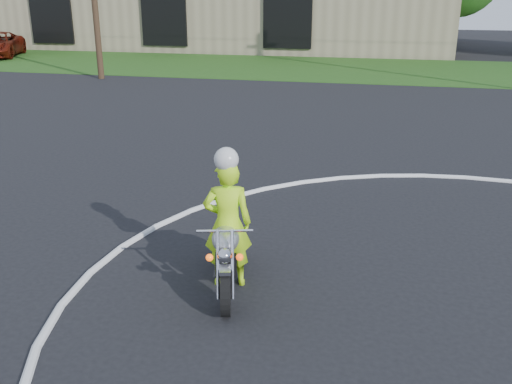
# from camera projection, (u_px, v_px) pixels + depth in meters

# --- Properties ---
(grass_strip) EXTENTS (120.00, 10.00, 0.02)m
(grass_strip) POSITION_uv_depth(u_px,v_px,m) (424.00, 71.00, 29.31)
(grass_strip) COLOR #1E4714
(grass_strip) RESTS_ON ground
(primary_motorcycle) EXTENTS (0.80, 2.06, 1.10)m
(primary_motorcycle) POSITION_uv_depth(u_px,v_px,m) (226.00, 254.00, 7.95)
(primary_motorcycle) COLOR black
(primary_motorcycle) RESTS_ON ground
(rider_primary_grp) EXTENTS (0.77, 0.60, 2.04)m
(rider_primary_grp) POSITION_uv_depth(u_px,v_px,m) (228.00, 220.00, 7.92)
(rider_primary_grp) COLOR #BBFF1A
(rider_primary_grp) RESTS_ON ground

